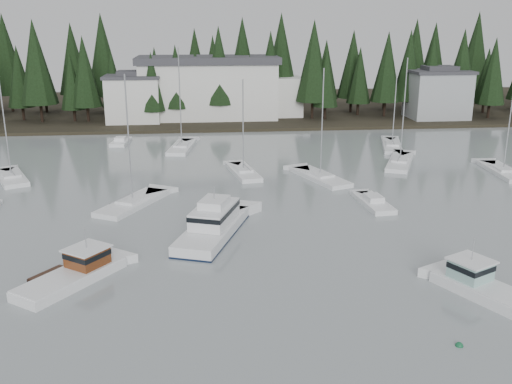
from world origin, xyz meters
TOP-DOWN VIEW (x-y plane):
  - far_shore_land at (0.00, 97.00)m, footprint 240.00×54.00m
  - conifer_treeline at (0.00, 86.00)m, footprint 200.00×22.00m
  - house_west at (-18.00, 79.00)m, footprint 9.54×7.42m
  - house_east_a at (36.00, 78.00)m, footprint 10.60×8.48m
  - harbor_inn at (-2.96, 82.34)m, footprint 29.50×11.50m
  - lobster_boat_brown at (-15.57, 15.91)m, footprint 7.00×8.19m
  - cabin_cruiser_center at (-5.67, 23.97)m, footprint 6.98×11.61m
  - lobster_boat_teal at (11.83, 11.03)m, footprint 5.78×7.90m
  - sailboat_0 at (29.21, 40.97)m, footprint 3.30×9.22m
  - sailboat_2 at (-1.63, 43.61)m, footprint 3.93×8.65m
  - sailboat_4 at (-13.37, 32.74)m, footprint 6.88×9.46m
  - sailboat_5 at (-28.22, 43.66)m, footprint 5.87×8.46m
  - sailboat_6 at (18.54, 46.69)m, footprint 6.62×10.32m
  - sailboat_7 at (-9.29, 58.35)m, footprint 4.17×10.10m
  - sailboat_9 at (6.97, 40.48)m, footprint 5.86×9.58m
  - sailboat_10 at (20.69, 56.30)m, footprint 5.02×10.34m
  - runabout_1 at (10.23, 30.51)m, footprint 2.76×6.69m
  - runabout_3 at (-18.38, 62.50)m, footprint 2.68×5.36m
  - mooring_buoy_green at (7.60, 5.29)m, footprint 0.46×0.46m

SIDE VIEW (x-z plane):
  - far_shore_land at x=0.00m, z-range -0.50..0.50m
  - conifer_treeline at x=0.00m, z-range -10.00..10.00m
  - mooring_buoy_green at x=7.60m, z-range -0.23..0.23m
  - sailboat_10 at x=20.69m, z-range -5.70..5.82m
  - sailboat_2 at x=-1.63m, z-range -5.75..5.89m
  - sailboat_9 at x=6.97m, z-range -6.47..6.61m
  - sailboat_4 at x=-13.37m, z-range -6.57..6.71m
  - sailboat_6 at x=18.54m, z-range -6.78..6.93m
  - sailboat_0 at x=29.21m, z-range -6.83..6.98m
  - sailboat_7 at x=-9.29m, z-range -7.19..7.35m
  - sailboat_5 at x=-28.22m, z-range -7.09..7.28m
  - runabout_3 at x=-18.38m, z-range -0.58..0.84m
  - runabout_1 at x=10.23m, z-range -0.58..0.84m
  - lobster_boat_brown at x=-15.57m, z-range -1.56..2.48m
  - lobster_boat_teal at x=11.83m, z-range -1.59..2.59m
  - cabin_cruiser_center at x=-5.67m, z-range -1.67..3.10m
  - house_west at x=-18.00m, z-range 0.28..9.03m
  - house_east_a at x=36.00m, z-range 0.28..9.53m
  - harbor_inn at x=-2.96m, z-range 0.33..11.23m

